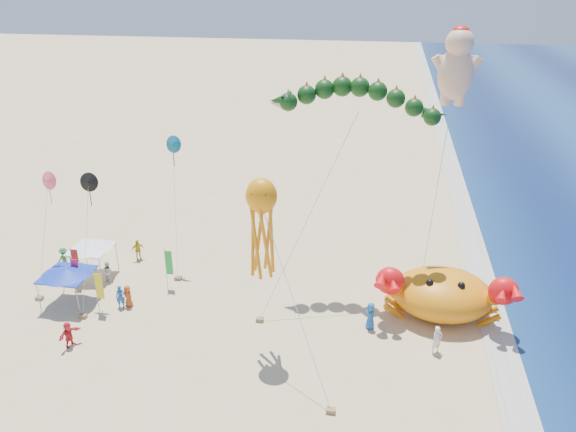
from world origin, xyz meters
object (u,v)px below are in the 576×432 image
object	(u,v)px
cherub_kite	(457,64)
canopy_blue	(67,272)
octopus_kite	(262,221)
dragon_kite	(356,104)
canopy_white	(91,246)
crab_inflatable	(442,293)

from	to	relation	value
cherub_kite	canopy_blue	xyz separation A→B (m)	(-25.36, -9.68, -13.19)
octopus_kite	canopy_blue	xyz separation A→B (m)	(-14.40, 2.22, -6.00)
dragon_kite	canopy_white	world-z (taller)	dragon_kite
crab_inflatable	cherub_kite	bearing A→B (deg)	90.70
octopus_kite	canopy_blue	world-z (taller)	octopus_kite
dragon_kite	canopy_white	bearing A→B (deg)	-173.37
octopus_kite	canopy_blue	distance (m)	15.75
cherub_kite	canopy_blue	world-z (taller)	cherub_kite
dragon_kite	crab_inflatable	bearing A→B (deg)	-26.15
cherub_kite	canopy_white	size ratio (longest dim) A/B	5.76
dragon_kite	canopy_white	size ratio (longest dim) A/B	4.66
crab_inflatable	cherub_kite	xyz separation A→B (m)	(-0.08, 6.72, 13.91)
octopus_kite	crab_inflatable	bearing A→B (deg)	25.11
canopy_blue	canopy_white	xyz separation A→B (m)	(-0.31, 3.93, -0.00)
octopus_kite	canopy_white	xyz separation A→B (m)	(-14.70, 6.14, -6.00)
crab_inflatable	cherub_kite	size ratio (longest dim) A/B	0.49
cherub_kite	canopy_blue	distance (m)	30.18
crab_inflatable	dragon_kite	size ratio (longest dim) A/B	0.61
canopy_white	octopus_kite	bearing A→B (deg)	-22.68
octopus_kite	cherub_kite	bearing A→B (deg)	47.34
dragon_kite	canopy_blue	distance (m)	22.74
crab_inflatable	octopus_kite	xyz separation A→B (m)	(-11.05, -5.18, 6.72)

